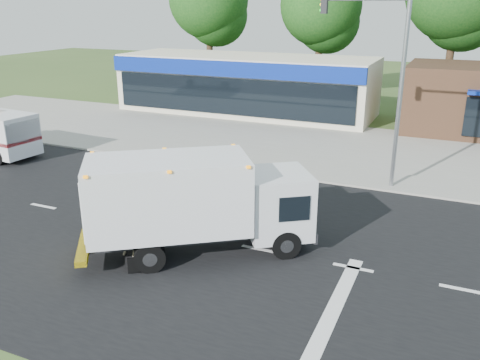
{
  "coord_description": "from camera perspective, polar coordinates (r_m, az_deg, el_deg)",
  "views": [
    {
      "loc": [
        5.32,
        -13.59,
        7.42
      ],
      "look_at": [
        -1.33,
        1.47,
        1.7
      ],
      "focal_mm": 38.0,
      "sensor_mm": 36.0,
      "label": 1
    }
  ],
  "objects": [
    {
      "name": "background_trees",
      "position": [
        42.21,
        16.27,
        18.39
      ],
      "size": [
        36.77,
        7.39,
        12.1
      ],
      "color": "#332114",
      "rests_on": "ground"
    },
    {
      "name": "retail_strip_mall",
      "position": [
        36.85,
        0.69,
        10.72
      ],
      "size": [
        18.0,
        6.2,
        4.0
      ],
      "color": "beige",
      "rests_on": "ground"
    },
    {
      "name": "ems_box_truck",
      "position": [
        15.5,
        -5.15,
        -2.13
      ],
      "size": [
        7.06,
        5.86,
        3.15
      ],
      "rotation": [
        0.0,
        0.0,
        0.61
      ],
      "color": "black",
      "rests_on": "ground"
    },
    {
      "name": "parking_apron",
      "position": [
        29.06,
        12.49,
        3.92
      ],
      "size": [
        60.0,
        9.0,
        0.02
      ],
      "primitive_type": "cube",
      "color": "gray",
      "rests_on": "ground"
    },
    {
      "name": "traffic_signal_pole",
      "position": [
        21.54,
        16.08,
        11.78
      ],
      "size": [
        3.51,
        0.25,
        8.0
      ],
      "color": "gray",
      "rests_on": "ground"
    },
    {
      "name": "emergency_worker",
      "position": [
        16.01,
        -12.49,
        -5.32
      ],
      "size": [
        0.73,
        0.58,
        1.85
      ],
      "rotation": [
        0.0,
        0.0,
        0.29
      ],
      "color": "tan",
      "rests_on": "ground"
    },
    {
      "name": "sidewalk",
      "position": [
        23.61,
        9.58,
        0.72
      ],
      "size": [
        60.0,
        2.4,
        0.12
      ],
      "primitive_type": "cube",
      "color": "gray",
      "rests_on": "ground"
    },
    {
      "name": "lane_markings",
      "position": [
        14.84,
        5.15,
        -10.84
      ],
      "size": [
        55.2,
        7.0,
        0.01
      ],
      "color": "silver",
      "rests_on": "road_asphalt"
    },
    {
      "name": "ground",
      "position": [
        16.37,
        2.18,
        -7.8
      ],
      "size": [
        120.0,
        120.0,
        0.0
      ],
      "primitive_type": "plane",
      "color": "#385123",
      "rests_on": "ground"
    },
    {
      "name": "road_asphalt",
      "position": [
        16.37,
        2.18,
        -7.79
      ],
      "size": [
        60.0,
        14.0,
        0.02
      ],
      "primitive_type": "cube",
      "color": "black",
      "rests_on": "ground"
    }
  ]
}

